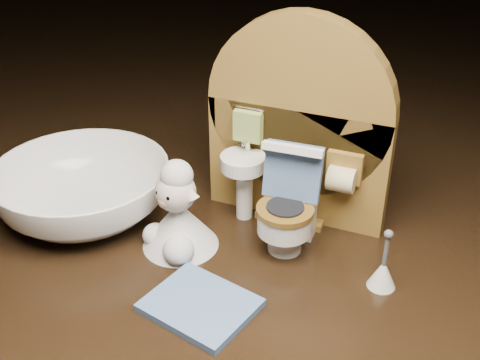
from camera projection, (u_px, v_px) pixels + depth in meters
name	position (u px, v px, depth m)	size (l,w,h in m)	color
backdrop_panel	(297.00, 134.00, 0.41)	(0.13, 0.05, 0.15)	olive
toy_toilet	(289.00, 210.00, 0.40)	(0.04, 0.05, 0.08)	white
bath_mat	(200.00, 305.00, 0.36)	(0.06, 0.05, 0.00)	#4C6B9A
toilet_brush	(383.00, 272.00, 0.37)	(0.02, 0.02, 0.04)	white
plush_lamb	(178.00, 218.00, 0.40)	(0.05, 0.05, 0.07)	silver
ceramic_bowl	(83.00, 191.00, 0.44)	(0.13, 0.13, 0.04)	white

